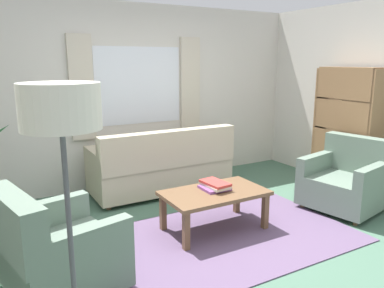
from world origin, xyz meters
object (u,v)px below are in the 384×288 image
Objects in this scene: armchair_left at (55,251)px; book_stack_on_table at (215,185)px; armchair_right at (346,181)px; standing_lamp at (62,127)px; bookshelf at (346,136)px; couch at (162,167)px; coffee_table at (214,196)px.

book_stack_on_table is (1.75, 0.40, 0.13)m from armchair_left.
armchair_right is 0.58× the size of standing_lamp.
armchair_left is 1.02× the size of armchair_right.
bookshelf is at bearing 19.35° from standing_lamp.
couch reaches higher than armchair_right.
couch is 1.73× the size of coffee_table.
armchair_right is 2.78× the size of book_stack_on_table.
coffee_table is at bearing -110.39° from armchair_right.
bookshelf is 1.01× the size of standing_lamp.
armchair_right is at bearing -101.74° from armchair_left.
book_stack_on_table is at bearing 35.52° from standing_lamp.
book_stack_on_table is 0.21× the size of standing_lamp.
armchair_left is at bearing -168.68° from coffee_table.
bookshelf reaches higher than book_stack_on_table.
bookshelf is (2.28, -1.15, 0.41)m from couch.
couch is 2.38m from armchair_right.
book_stack_on_table is at bearing 93.74° from bookshelf.
couch is at bearing 88.98° from coffee_table.
bookshelf reaches higher than armchair_left.
armchair_left is 0.58× the size of bookshelf.
armchair_left reaches higher than book_stack_on_table.
couch is 1.31m from book_stack_on_table.
armchair_right reaches higher than coffee_table.
couch is at bearing -144.87° from armchair_right.
bookshelf is (2.30, 0.21, 0.40)m from coffee_table.
armchair_right is at bearing 136.54° from couch.
bookshelf is at bearing 5.14° from coffee_table.
armchair_left reaches higher than coffee_table.
bookshelf is at bearing 120.03° from armchair_right.
standing_lamp reaches higher than book_stack_on_table.
coffee_table is at bearing -124.99° from book_stack_on_table.
armchair_left is 0.59× the size of standing_lamp.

